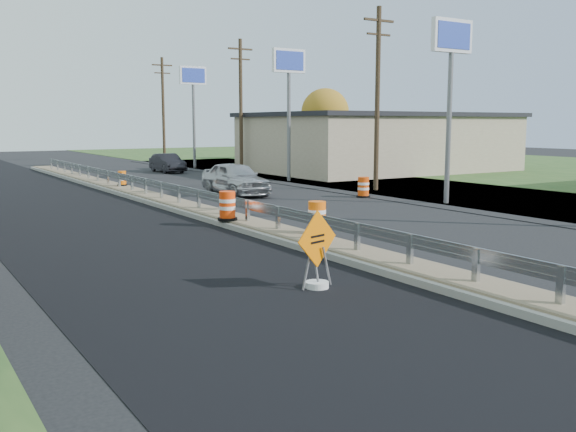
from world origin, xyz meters
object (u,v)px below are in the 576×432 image
barrel_median_far (122,179)px  barrel_median_mid (227,206)px  barrel_shoulder_near (363,188)px  barrel_median_near (317,218)px  caution_sign (317,269)px  car_silver (235,178)px  car_dark_mid (167,163)px

barrel_median_far → barrel_median_mid: bearing=-93.4°
barrel_median_mid → barrel_shoulder_near: (9.51, 4.46, -0.24)m
barrel_median_near → barrel_median_mid: (-1.10, 3.78, 0.01)m
caution_sign → car_silver: size_ratio=0.36×
caution_sign → car_dark_mid: size_ratio=0.42×
car_dark_mid → barrel_median_mid: bearing=-106.5°
barrel_median_near → car_dark_mid: size_ratio=0.24×
barrel_median_near → barrel_median_far: 17.77m
barrel_median_mid → barrel_shoulder_near: bearing=25.1°
barrel_shoulder_near → barrel_median_near: bearing=-135.6°
car_dark_mid → caution_sign: bearing=-105.7°
barrel_shoulder_near → barrel_median_far: bearing=132.4°
barrel_median_near → caution_sign: bearing=-124.7°
barrel_median_near → barrel_median_far: barrel_median_near is taller
caution_sign → barrel_median_far: size_ratio=2.18×
barrel_median_near → barrel_shoulder_near: barrel_median_near is taller
barrel_median_far → barrel_shoulder_near: (8.68, -9.53, -0.14)m
car_dark_mid → barrel_median_far: bearing=-122.0°
barrel_median_mid → car_dark_mid: bearing=72.9°
barrel_median_mid → barrel_shoulder_near: size_ratio=1.02×
caution_sign → barrel_median_far: 22.60m
barrel_median_mid → car_dark_mid: car_dark_mid is taller
barrel_median_mid → barrel_median_far: (0.83, 13.99, -0.10)m
car_silver → caution_sign: bearing=-111.1°
car_dark_mid → car_silver: bearing=-99.1°
caution_sign → car_silver: 18.49m
caution_sign → car_silver: (6.96, 17.12, 0.38)m
barrel_median_far → caution_sign: bearing=-97.5°
barrel_median_near → barrel_shoulder_near: (8.41, 8.24, -0.23)m
barrel_median_far → barrel_shoulder_near: 12.89m
barrel_median_near → car_silver: 13.03m
barrel_median_near → barrel_median_mid: bearing=106.2°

